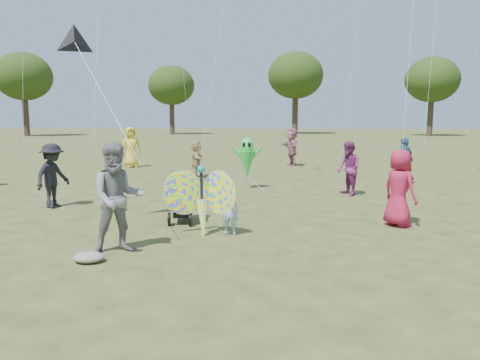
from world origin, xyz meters
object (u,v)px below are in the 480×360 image
at_px(crowd_j, 292,147).
at_px(alien_kite, 247,160).
at_px(adult_man, 118,198).
at_px(crowd_e, 349,169).
at_px(butterfly_kite, 202,201).
at_px(crowd_b, 53,176).
at_px(crowd_d, 197,159).
at_px(crowd_g, 131,147).
at_px(crowd_c, 404,161).
at_px(jogging_stroller, 183,196).
at_px(crowd_a, 399,188).
at_px(child_girl, 230,211).

height_order(crowd_j, alien_kite, crowd_j).
distance_m(adult_man, crowd_e, 8.25).
bearing_deg(butterfly_kite, crowd_b, 151.09).
distance_m(crowd_d, alien_kite, 3.48).
bearing_deg(crowd_g, crowd_d, -69.99).
height_order(crowd_c, crowd_j, crowd_j).
relative_size(crowd_d, butterfly_kite, 0.86).
relative_size(adult_man, butterfly_kite, 1.15).
bearing_deg(alien_kite, crowd_j, 77.98).
xyz_separation_m(crowd_d, alien_kite, (2.24, -2.66, 0.22)).
xyz_separation_m(crowd_c, crowd_d, (-7.74, 1.29, -0.10)).
height_order(jogging_stroller, alien_kite, alien_kite).
bearing_deg(jogging_stroller, crowd_e, 34.01).
bearing_deg(crowd_a, child_girl, 72.89).
height_order(crowd_a, butterfly_kite, crowd_a).
bearing_deg(jogging_stroller, crowd_b, 150.92).
bearing_deg(crowd_a, crowd_e, -26.23).
height_order(crowd_a, crowd_c, crowd_a).
bearing_deg(alien_kite, crowd_d, 130.09).
bearing_deg(adult_man, jogging_stroller, 49.11).
height_order(crowd_d, jogging_stroller, crowd_d).
xyz_separation_m(adult_man, crowd_a, (5.52, 2.59, -0.14)).
bearing_deg(crowd_a, crowd_d, 3.57).
relative_size(crowd_c, crowd_e, 1.02).
relative_size(adult_man, crowd_d, 1.34).
bearing_deg(alien_kite, crowd_b, -142.76).
xyz_separation_m(crowd_e, alien_kite, (-3.24, 1.05, 0.13)).
bearing_deg(crowd_e, crowd_b, -93.68).
distance_m(adult_man, alien_kite, 7.84).
distance_m(child_girl, crowd_j, 13.82).
bearing_deg(jogging_stroller, crowd_c, 35.26).
bearing_deg(crowd_b, crowd_j, -14.41).
relative_size(crowd_b, crowd_j, 0.93).
xyz_separation_m(crowd_g, alien_kite, (6.04, -6.00, 0.01)).
height_order(crowd_d, butterfly_kite, crowd_d).
bearing_deg(crowd_d, crowd_j, -46.03).
xyz_separation_m(crowd_a, crowd_d, (-6.06, 7.72, -0.11)).
height_order(crowd_g, crowd_j, crowd_g).
bearing_deg(crowd_j, alien_kite, -31.44).
bearing_deg(adult_man, crowd_a, -1.79).
bearing_deg(crowd_d, crowd_e, -131.84).
bearing_deg(adult_man, alien_kite, 50.55).
height_order(jogging_stroller, butterfly_kite, butterfly_kite).
distance_m(adult_man, crowd_c, 11.55).
height_order(child_girl, crowd_e, crowd_e).
relative_size(child_girl, crowd_d, 0.68).
bearing_deg(crowd_j, crowd_c, 13.02).
height_order(crowd_j, butterfly_kite, crowd_j).
bearing_deg(crowd_d, butterfly_kite, -176.24).
distance_m(adult_man, butterfly_kite, 1.92).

